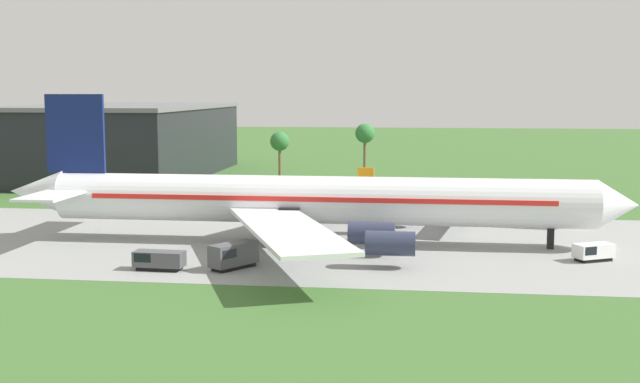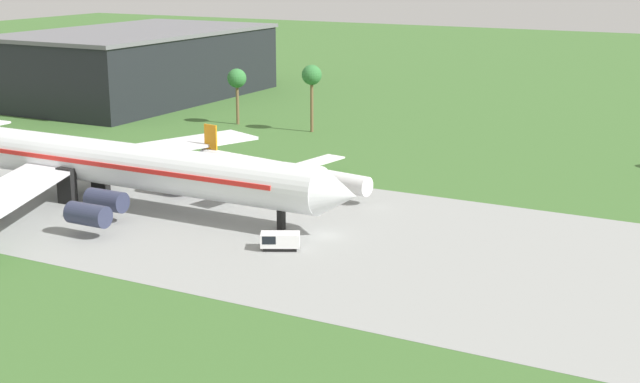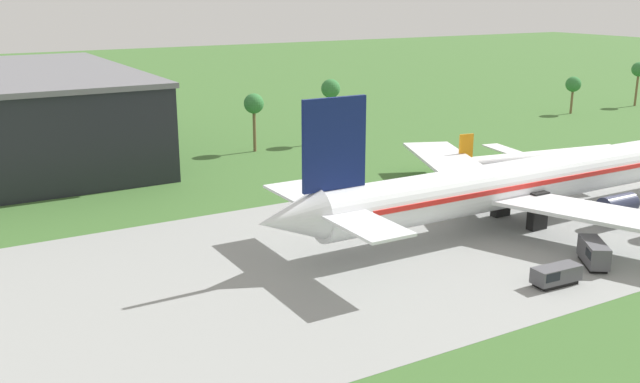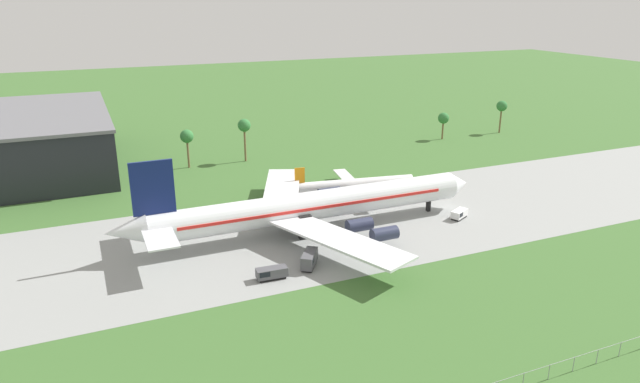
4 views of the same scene
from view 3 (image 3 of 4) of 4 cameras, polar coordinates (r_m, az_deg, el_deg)
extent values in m
cylinder|color=white|center=(94.20, 17.14, 0.99)|extent=(64.11, 5.69, 5.69)
cone|color=white|center=(72.86, -2.43, -2.21)|extent=(7.12, 5.41, 5.41)
cube|color=red|center=(94.10, 17.16, 1.24)|extent=(54.50, 5.81, 0.57)
cube|color=navy|center=(73.48, 1.16, 3.82)|extent=(7.40, 0.50, 9.68)
cube|color=white|center=(75.06, 0.94, -1.32)|extent=(5.12, 22.77, 0.30)
cube|color=white|center=(84.45, 23.50, -2.02)|extent=(17.75, 29.73, 0.44)
cube|color=white|center=(103.47, 10.64, 2.15)|extent=(17.75, 29.73, 0.44)
cylinder|color=#2D334C|center=(95.64, 22.69, -0.99)|extent=(5.12, 2.56, 2.56)
cylinder|color=#2D334C|center=(104.06, 16.79, 0.86)|extent=(5.12, 2.56, 2.56)
cylinder|color=#2D334C|center=(109.47, 15.48, 1.68)|extent=(5.12, 2.56, 2.56)
cube|color=black|center=(90.66, 17.03, -1.49)|extent=(2.40, 1.20, 4.71)
cube|color=black|center=(94.81, 14.30, -0.53)|extent=(2.40, 1.20, 4.71)
cylinder|color=white|center=(117.92, 16.92, 2.50)|extent=(29.07, 7.25, 2.60)
cube|color=orange|center=(109.87, 11.61, 3.59)|extent=(2.35, 0.62, 3.65)
cube|color=white|center=(117.98, 16.91, 2.38)|extent=(7.30, 26.29, 0.24)
cube|color=black|center=(118.20, 16.87, 1.92)|extent=(1.56, 2.51, 2.47)
cube|color=black|center=(81.42, 20.96, -5.42)|extent=(4.07, 4.81, 0.40)
cube|color=#4C4C51|center=(80.97, 21.05, -4.54)|extent=(4.69, 5.59, 2.28)
cube|color=black|center=(79.53, 21.37, -4.67)|extent=(2.75, 2.71, 0.90)
cube|color=black|center=(75.08, 18.32, -6.96)|extent=(4.47, 2.04, 0.40)
cube|color=#4C4C51|center=(74.72, 18.39, -6.26)|extent=(5.26, 2.28, 1.56)
cube|color=black|center=(73.68, 17.62, -6.31)|extent=(1.91, 2.14, 0.90)
cube|color=black|center=(134.25, -22.84, 5.55)|extent=(36.00, 60.00, 14.37)
cube|color=slate|center=(133.27, -23.19, 8.75)|extent=(36.72, 61.20, 0.80)
cylinder|color=brown|center=(179.93, 19.50, 6.90)|extent=(0.56, 0.56, 6.36)
sphere|color=#337538|center=(179.45, 19.61, 8.09)|extent=(3.60, 3.60, 3.60)
cylinder|color=brown|center=(136.64, 0.85, 5.96)|extent=(0.56, 0.56, 9.75)
sphere|color=#337538|center=(135.82, 0.86, 8.24)|extent=(3.60, 3.60, 3.60)
cylinder|color=brown|center=(198.00, 24.00, 7.51)|extent=(0.56, 0.56, 8.61)
sphere|color=#337538|center=(197.46, 24.16, 8.92)|extent=(3.60, 3.60, 3.60)
cylinder|color=brown|center=(129.44, -5.27, 4.98)|extent=(0.56, 0.56, 8.14)
sphere|color=#337538|center=(128.65, -5.32, 7.03)|extent=(3.60, 3.60, 3.60)
camera|label=1|loc=(86.46, 80.70, -4.22)|focal=45.00mm
camera|label=2|loc=(147.31, 70.38, 6.58)|focal=50.00mm
camera|label=4|loc=(47.77, 117.30, 13.17)|focal=32.00mm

